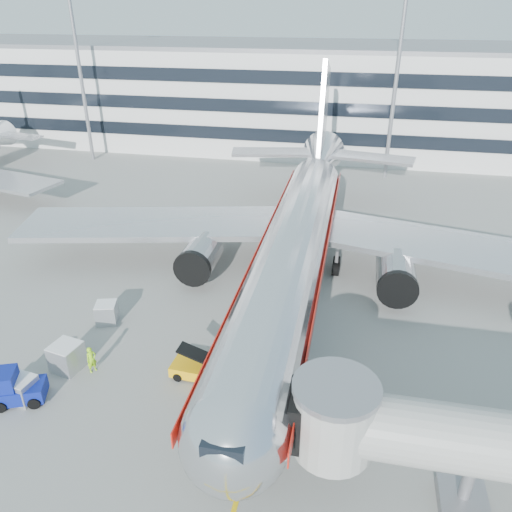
% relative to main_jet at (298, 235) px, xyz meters
% --- Properties ---
extents(ground, '(180.00, 180.00, 0.00)m').
position_rel_main_jet_xyz_m(ground, '(0.00, -11.72, -4.23)').
color(ground, gray).
rests_on(ground, ground).
extents(lead_in_line, '(0.25, 70.00, 0.01)m').
position_rel_main_jet_xyz_m(lead_in_line, '(0.00, -1.72, -4.23)').
color(lead_in_line, yellow).
rests_on(lead_in_line, ground).
extents(main_jet, '(50.95, 48.70, 16.06)m').
position_rel_main_jet_xyz_m(main_jet, '(0.00, 0.00, 0.00)').
color(main_jet, silver).
rests_on(main_jet, ground).
extents(terminal, '(150.00, 24.25, 15.60)m').
position_rel_main_jet_xyz_m(terminal, '(0.00, 46.23, 3.57)').
color(terminal, silver).
rests_on(terminal, ground).
extents(light_mast_west, '(2.40, 1.20, 25.45)m').
position_rel_main_jet_xyz_m(light_mast_west, '(-35.00, 30.28, 10.64)').
color(light_mast_west, gray).
rests_on(light_mast_west, ground).
extents(light_mast_centre, '(2.40, 1.20, 25.45)m').
position_rel_main_jet_xyz_m(light_mast_centre, '(8.00, 30.28, 10.64)').
color(light_mast_centre, gray).
rests_on(light_mast_centre, ground).
extents(belt_loader, '(4.61, 1.87, 2.19)m').
position_rel_main_jet_xyz_m(belt_loader, '(-4.00, -13.55, -3.61)').
color(belt_loader, '#EAA509').
rests_on(belt_loader, ground).
extents(baggage_tug, '(3.33, 2.69, 2.20)m').
position_rel_main_jet_xyz_m(baggage_tug, '(-14.40, -17.77, -3.28)').
color(baggage_tug, navy).
rests_on(baggage_tug, ground).
extents(cargo_container_left, '(2.03, 2.03, 1.84)m').
position_rel_main_jet_xyz_m(cargo_container_left, '(-13.01, -14.45, -3.31)').
color(cargo_container_left, '#ACAFB3').
rests_on(cargo_container_left, ground).
extents(cargo_container_right, '(1.81, 1.81, 1.56)m').
position_rel_main_jet_xyz_m(cargo_container_right, '(-12.96, -9.02, -3.45)').
color(cargo_container_right, '#ACAFB3').
rests_on(cargo_container_right, ground).
extents(cargo_container_front, '(1.63, 1.63, 1.52)m').
position_rel_main_jet_xyz_m(cargo_container_front, '(-14.09, -17.57, -3.47)').
color(cargo_container_front, '#ACAFB3').
rests_on(cargo_container_front, ground).
extents(ramp_worker, '(0.72, 0.80, 1.83)m').
position_rel_main_jet_xyz_m(ramp_worker, '(-11.30, -14.38, -3.32)').
color(ramp_worker, '#9EE918').
rests_on(ramp_worker, ground).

